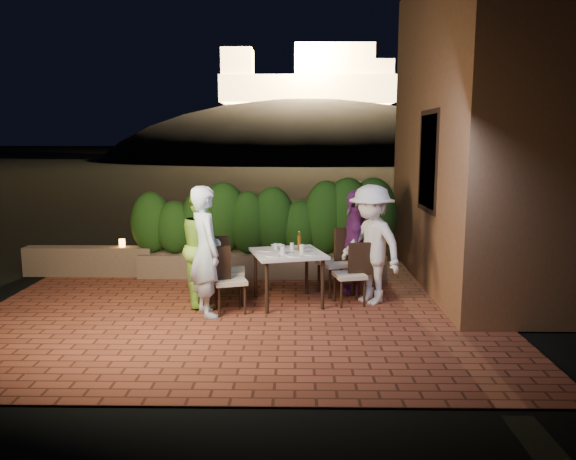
{
  "coord_description": "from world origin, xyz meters",
  "views": [
    {
      "loc": [
        0.79,
        -7.13,
        2.33
      ],
      "look_at": [
        0.67,
        0.78,
        1.05
      ],
      "focal_mm": 35.0,
      "sensor_mm": 36.0,
      "label": 1
    }
  ],
  "objects_px": {
    "chair_right_back": "(336,261)",
    "diner_green": "(204,247)",
    "dining_table": "(288,278)",
    "chair_right_front": "(350,274)",
    "diner_blue": "(206,251)",
    "beer_bottle": "(299,241)",
    "chair_left_back": "(229,270)",
    "parapet_lamp": "(122,243)",
    "diner_purple": "(355,242)",
    "bowl": "(278,246)",
    "diner_white": "(371,245)",
    "chair_left_front": "(230,279)"
  },
  "relations": [
    {
      "from": "diner_white",
      "to": "chair_left_front",
      "type": "bearing_deg",
      "value": -112.94
    },
    {
      "from": "beer_bottle",
      "to": "diner_green",
      "type": "relative_size",
      "value": 0.17
    },
    {
      "from": "chair_right_front",
      "to": "chair_right_back",
      "type": "height_order",
      "value": "chair_right_back"
    },
    {
      "from": "chair_right_back",
      "to": "dining_table",
      "type": "bearing_deg",
      "value": 11.06
    },
    {
      "from": "bowl",
      "to": "chair_right_back",
      "type": "relative_size",
      "value": 0.19
    },
    {
      "from": "dining_table",
      "to": "chair_left_front",
      "type": "bearing_deg",
      "value": -150.83
    },
    {
      "from": "chair_right_back",
      "to": "diner_green",
      "type": "bearing_deg",
      "value": -7.82
    },
    {
      "from": "chair_left_front",
      "to": "bowl",
      "type": "bearing_deg",
      "value": 32.8
    },
    {
      "from": "chair_left_front",
      "to": "chair_right_front",
      "type": "height_order",
      "value": "chair_left_front"
    },
    {
      "from": "chair_right_back",
      "to": "diner_blue",
      "type": "height_order",
      "value": "diner_blue"
    },
    {
      "from": "diner_green",
      "to": "beer_bottle",
      "type": "bearing_deg",
      "value": -93.91
    },
    {
      "from": "bowl",
      "to": "chair_left_back",
      "type": "xyz_separation_m",
      "value": [
        -0.69,
        -0.31,
        -0.28
      ]
    },
    {
      "from": "dining_table",
      "to": "diner_blue",
      "type": "relative_size",
      "value": 0.55
    },
    {
      "from": "diner_blue",
      "to": "beer_bottle",
      "type": "bearing_deg",
      "value": -88.08
    },
    {
      "from": "diner_purple",
      "to": "parapet_lamp",
      "type": "height_order",
      "value": "diner_purple"
    },
    {
      "from": "bowl",
      "to": "diner_white",
      "type": "height_order",
      "value": "diner_white"
    },
    {
      "from": "dining_table",
      "to": "beer_bottle",
      "type": "xyz_separation_m",
      "value": [
        0.16,
        0.1,
        0.52
      ]
    },
    {
      "from": "dining_table",
      "to": "diner_green",
      "type": "height_order",
      "value": "diner_green"
    },
    {
      "from": "chair_left_front",
      "to": "chair_left_back",
      "type": "xyz_separation_m",
      "value": [
        -0.06,
        0.43,
        0.03
      ]
    },
    {
      "from": "beer_bottle",
      "to": "diner_purple",
      "type": "distance_m",
      "value": 0.97
    },
    {
      "from": "bowl",
      "to": "chair_right_front",
      "type": "height_order",
      "value": "chair_right_front"
    },
    {
      "from": "dining_table",
      "to": "beer_bottle",
      "type": "height_order",
      "value": "beer_bottle"
    },
    {
      "from": "chair_left_back",
      "to": "parapet_lamp",
      "type": "relative_size",
      "value": 6.98
    },
    {
      "from": "parapet_lamp",
      "to": "diner_white",
      "type": "bearing_deg",
      "value": -21.17
    },
    {
      "from": "diner_purple",
      "to": "diner_green",
      "type": "bearing_deg",
      "value": -70.58
    },
    {
      "from": "diner_green",
      "to": "chair_left_back",
      "type": "bearing_deg",
      "value": -94.14
    },
    {
      "from": "beer_bottle",
      "to": "chair_left_front",
      "type": "xyz_separation_m",
      "value": [
        -0.95,
        -0.54,
        -0.43
      ]
    },
    {
      "from": "dining_table",
      "to": "chair_right_front",
      "type": "distance_m",
      "value": 0.88
    },
    {
      "from": "beer_bottle",
      "to": "parapet_lamp",
      "type": "height_order",
      "value": "beer_bottle"
    },
    {
      "from": "chair_left_front",
      "to": "diner_purple",
      "type": "relative_size",
      "value": 0.58
    },
    {
      "from": "chair_left_front",
      "to": "chair_left_back",
      "type": "distance_m",
      "value": 0.44
    },
    {
      "from": "beer_bottle",
      "to": "chair_left_front",
      "type": "height_order",
      "value": "beer_bottle"
    },
    {
      "from": "diner_blue",
      "to": "diner_white",
      "type": "height_order",
      "value": "diner_blue"
    },
    {
      "from": "bowl",
      "to": "chair_left_front",
      "type": "height_order",
      "value": "chair_left_front"
    },
    {
      "from": "chair_left_back",
      "to": "diner_green",
      "type": "xyz_separation_m",
      "value": [
        -0.34,
        -0.03,
        0.34
      ]
    },
    {
      "from": "diner_white",
      "to": "parapet_lamp",
      "type": "height_order",
      "value": "diner_white"
    },
    {
      "from": "bowl",
      "to": "dining_table",
      "type": "bearing_deg",
      "value": -62.97
    },
    {
      "from": "beer_bottle",
      "to": "diner_purple",
      "type": "relative_size",
      "value": 0.18
    },
    {
      "from": "chair_left_back",
      "to": "diner_green",
      "type": "relative_size",
      "value": 0.59
    },
    {
      "from": "dining_table",
      "to": "chair_left_front",
      "type": "relative_size",
      "value": 1.04
    },
    {
      "from": "beer_bottle",
      "to": "diner_green",
      "type": "distance_m",
      "value": 1.35
    },
    {
      "from": "diner_blue",
      "to": "parapet_lamp",
      "type": "relative_size",
      "value": 12.41
    },
    {
      "from": "chair_right_back",
      "to": "parapet_lamp",
      "type": "distance_m",
      "value": 3.77
    },
    {
      "from": "dining_table",
      "to": "chair_left_front",
      "type": "xyz_separation_m",
      "value": [
        -0.78,
        -0.44,
        0.08
      ]
    },
    {
      "from": "dining_table",
      "to": "chair_right_front",
      "type": "height_order",
      "value": "chair_right_front"
    },
    {
      "from": "dining_table",
      "to": "diner_blue",
      "type": "height_order",
      "value": "diner_blue"
    },
    {
      "from": "dining_table",
      "to": "diner_purple",
      "type": "bearing_deg",
      "value": 29.67
    },
    {
      "from": "chair_right_back",
      "to": "diner_purple",
      "type": "distance_m",
      "value": 0.41
    },
    {
      "from": "chair_left_front",
      "to": "chair_right_front",
      "type": "xyz_separation_m",
      "value": [
        1.66,
        0.4,
        -0.02
      ]
    },
    {
      "from": "chair_left_front",
      "to": "diner_green",
      "type": "distance_m",
      "value": 0.67
    }
  ]
}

